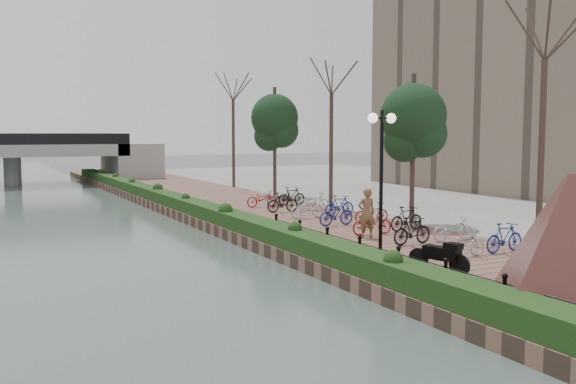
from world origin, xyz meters
TOP-DOWN VIEW (x-y plane):
  - ground at (0.00, 0.00)m, footprint 220.00×220.00m
  - promenade at (4.00, 17.50)m, footprint 8.00×75.00m
  - inland_pavement at (20.00, 17.50)m, footprint 24.00×75.00m
  - hedge at (0.60, 20.00)m, footprint 1.10×56.00m
  - chain_fence at (1.40, 2.00)m, footprint 0.10×14.10m
  - granite_monument at (2.79, -3.58)m, footprint 4.56×4.56m
  - lamppost at (2.44, 3.38)m, footprint 1.02×0.32m
  - motorcycle at (2.43, 0.51)m, footprint 0.97×1.74m
  - pedestrian at (4.00, 6.55)m, footprint 0.76×0.58m
  - bicycle_parking at (5.49, 9.78)m, footprint 2.40×17.32m
  - street_trees at (8.00, 12.68)m, footprint 3.20×37.12m

SIDE VIEW (x-z plane):
  - ground at x=0.00m, z-range 0.00..0.00m
  - promenade at x=4.00m, z-range 0.00..0.50m
  - inland_pavement at x=20.00m, z-range 0.00..0.50m
  - hedge at x=0.60m, z-range 0.50..1.10m
  - chain_fence at x=1.40m, z-range 0.50..1.20m
  - bicycle_parking at x=5.49m, z-range 0.47..1.47m
  - motorcycle at x=2.43m, z-range 0.50..1.54m
  - pedestrian at x=4.00m, z-range 0.50..2.38m
  - granite_monument at x=2.79m, z-range 0.52..3.56m
  - street_trees at x=8.00m, z-range 0.29..7.09m
  - lamppost at x=2.44m, z-range 1.55..6.21m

